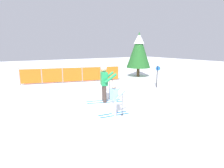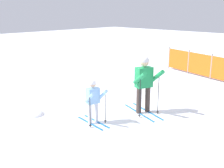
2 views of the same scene
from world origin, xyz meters
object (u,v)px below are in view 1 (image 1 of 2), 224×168
Objects in this scene: skier_child at (114,96)px; trail_marker at (157,74)px; skier_adult at (105,80)px; conifer_far at (139,49)px; safety_fence at (73,75)px.

trail_marker reaches higher than skier_child.
skier_child is (-0.48, -1.61, -0.31)m from skier_adult.
conifer_far reaches higher than skier_adult.
safety_fence is 6.03m from conifer_far.
safety_fence is at bearing 106.46° from skier_adult.
trail_marker is (4.03, -4.35, 0.28)m from safety_fence.
skier_adult is 7.78m from conifer_far.
trail_marker is at bearing -47.22° from safety_fence.
trail_marker is at bearing -113.59° from conifer_far.
skier_adult is at bearing -141.04° from conifer_far.
conifer_far is at bearing 66.41° from trail_marker.
skier_adult reaches higher than skier_child.
conifer_far reaches higher than skier_child.
trail_marker is at bearing 34.65° from skier_child.
conifer_far is (5.97, 4.83, 1.29)m from skier_adult.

